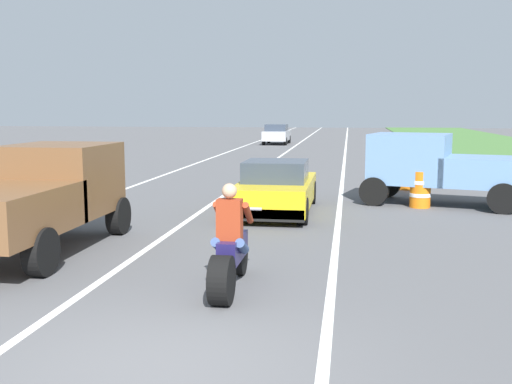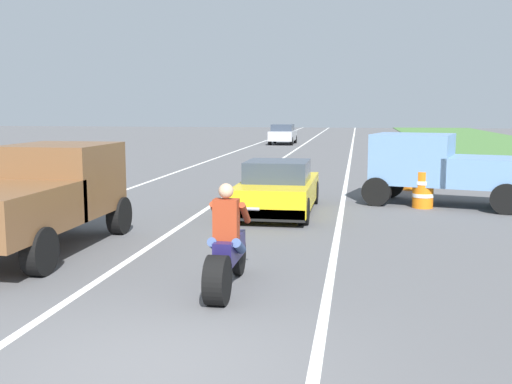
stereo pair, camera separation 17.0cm
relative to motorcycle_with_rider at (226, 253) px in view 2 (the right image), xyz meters
name	(u,v)px [view 2 (the right image)]	position (x,y,z in m)	size (l,w,h in m)	color
ground_plane	(141,368)	(-0.32, -2.77, -0.59)	(160.00, 160.00, 0.00)	#565659
lane_stripe_left_solid	(183,170)	(-5.72, 17.23, -0.59)	(0.14, 120.00, 0.01)	white
lane_stripe_right_solid	(348,173)	(1.48, 17.23, -0.59)	(0.14, 120.00, 0.01)	white
lane_stripe_centre_dashed	(263,171)	(-2.12, 17.23, -0.59)	(0.14, 120.00, 0.01)	white
motorcycle_with_rider	(226,253)	(0.00, 0.00, 0.00)	(0.70, 2.21, 1.62)	black
sports_car_yellow	(278,189)	(-0.14, 6.93, 0.04)	(1.84, 4.30, 1.37)	yellow
pickup_truck_left_lane_brown	(39,193)	(-4.05, 1.99, 0.51)	(2.02, 4.80, 1.98)	brown
pickup_truck_right_shoulder_light_blue	(446,166)	(4.32, 8.92, 0.51)	(5.14, 3.14, 1.98)	#6B93C6
construction_barrel_nearest	(423,189)	(3.65, 8.38, -0.09)	(0.58, 0.58, 1.00)	orange
construction_barrel_mid	(411,175)	(3.64, 12.10, -0.09)	(0.58, 0.58, 1.00)	orange
distant_car_far_ahead	(283,134)	(-3.71, 37.09, 0.18)	(1.80, 4.00, 1.50)	#B2B2B7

